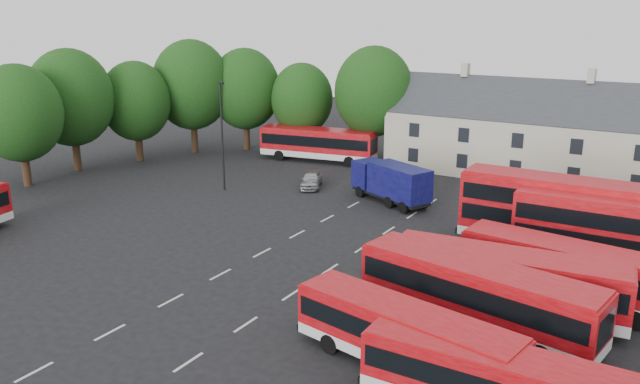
{
  "coord_description": "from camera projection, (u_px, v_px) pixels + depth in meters",
  "views": [
    {
      "loc": [
        22.41,
        -27.35,
        14.57
      ],
      "look_at": [
        -0.16,
        9.23,
        2.2
      ],
      "focal_mm": 35.0,
      "sensor_mm": 36.0,
      "label": 1
    }
  ],
  "objects": [
    {
      "name": "ground",
      "position": [
        242.0,
        263.0,
        37.71
      ],
      "size": [
        140.0,
        140.0,
        0.0
      ],
      "primitive_type": "plane",
      "color": "black",
      "rests_on": "ground"
    },
    {
      "name": "lane_markings",
      "position": [
        295.0,
        261.0,
        38.08
      ],
      "size": [
        5.15,
        33.8,
        0.01
      ],
      "color": "beige",
      "rests_on": "ground"
    },
    {
      "name": "treeline",
      "position": [
        198.0,
        95.0,
        62.16
      ],
      "size": [
        29.92,
        32.59,
        12.01
      ],
      "color": "black",
      "rests_on": "ground"
    },
    {
      "name": "terrace_houses",
      "position": [
        584.0,
        141.0,
        54.11
      ],
      "size": [
        35.7,
        7.13,
        10.06
      ],
      "color": "beige",
      "rests_on": "ground"
    },
    {
      "name": "bus_row_a",
      "position": [
        495.0,
        379.0,
        22.78
      ],
      "size": [
        9.95,
        2.53,
        2.8
      ],
      "rotation": [
        0.0,
        0.0,
        0.02
      ],
      "color": "silver",
      "rests_on": "ground"
    },
    {
      "name": "bus_row_b",
      "position": [
        405.0,
        333.0,
        25.97
      ],
      "size": [
        10.35,
        3.95,
        2.86
      ],
      "rotation": [
        0.0,
        0.0,
        -0.17
      ],
      "color": "silver",
      "rests_on": "ground"
    },
    {
      "name": "bus_row_c",
      "position": [
        477.0,
        291.0,
        29.36
      ],
      "size": [
        11.9,
        4.45,
        3.29
      ],
      "rotation": [
        0.0,
        0.0,
        -0.16
      ],
      "color": "silver",
      "rests_on": "ground"
    },
    {
      "name": "bus_row_d",
      "position": [
        506.0,
        277.0,
        30.93
      ],
      "size": [
        11.64,
        3.87,
        3.23
      ],
      "rotation": [
        0.0,
        0.0,
        0.11
      ],
      "color": "silver",
      "rests_on": "ground"
    },
    {
      "name": "bus_row_e",
      "position": [
        569.0,
        268.0,
        32.23
      ],
      "size": [
        11.26,
        3.69,
        3.13
      ],
      "rotation": [
        0.0,
        0.0,
        -0.11
      ],
      "color": "silver",
      "rests_on": "ground"
    },
    {
      "name": "bus_dd_south",
      "position": [
        611.0,
        230.0,
        35.9
      ],
      "size": [
        10.85,
        2.79,
        4.42
      ],
      "rotation": [
        0.0,
        0.0,
        0.03
      ],
      "color": "silver",
      "rests_on": "ground"
    },
    {
      "name": "bus_dd_north",
      "position": [
        558.0,
        210.0,
        38.77
      ],
      "size": [
        11.81,
        2.83,
        4.84
      ],
      "rotation": [
        0.0,
        0.0,
        0.01
      ],
      "color": "silver",
      "rests_on": "ground"
    },
    {
      "name": "bus_north",
      "position": [
        318.0,
        142.0,
        63.14
      ],
      "size": [
        12.11,
        4.71,
        3.34
      ],
      "rotation": [
        0.0,
        0.0,
        0.18
      ],
      "color": "silver",
      "rests_on": "ground"
    },
    {
      "name": "box_truck",
      "position": [
        391.0,
        181.0,
        49.24
      ],
      "size": [
        7.58,
        5.01,
        3.19
      ],
      "rotation": [
        0.0,
        0.0,
        -0.41
      ],
      "color": "black",
      "rests_on": "ground"
    },
    {
      "name": "silver_car",
      "position": [
        311.0,
        179.0,
        53.99
      ],
      "size": [
        3.24,
        4.4,
        1.39
      ],
      "primitive_type": "imported",
      "rotation": [
        0.0,
        0.0,
        0.44
      ],
      "color": "#A1A4A9",
      "rests_on": "ground"
    },
    {
      "name": "lamppost",
      "position": [
        222.0,
        133.0,
        51.93
      ],
      "size": [
        0.63,
        0.42,
        9.19
      ],
      "rotation": [
        0.0,
        0.0,
        -0.39
      ],
      "color": "black",
      "rests_on": "ground"
    }
  ]
}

